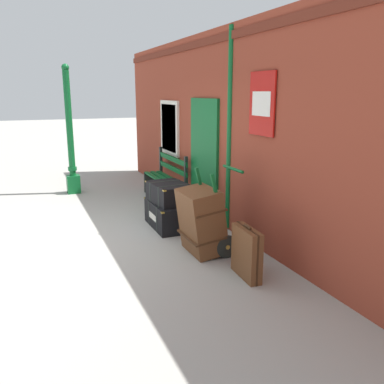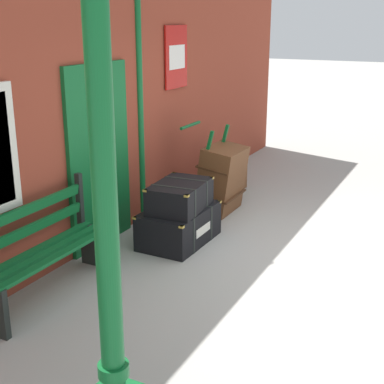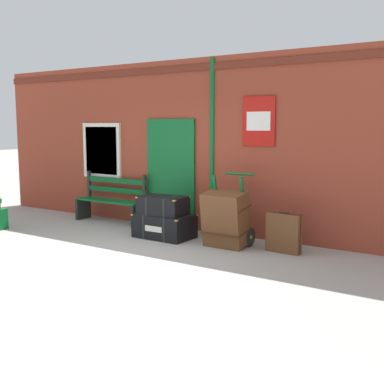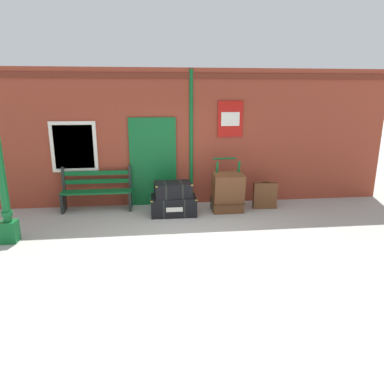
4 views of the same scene
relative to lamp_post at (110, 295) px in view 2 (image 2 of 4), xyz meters
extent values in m
plane|color=#A3A099|center=(3.23, -0.42, -1.05)|extent=(60.00, 60.00, 0.00)
cube|color=brown|center=(3.23, 2.18, 0.55)|extent=(10.40, 0.30, 3.20)
cube|color=#0F5B28|center=(2.65, 2.00, 0.00)|extent=(1.10, 0.05, 2.10)
cube|color=#093718|center=(2.65, 1.99, 0.00)|extent=(0.06, 0.02, 2.10)
cylinder|color=#0F5B28|center=(3.57, 2.02, 0.55)|extent=(0.09, 0.09, 3.14)
cube|color=#B7140F|center=(4.50, 2.00, 1.00)|extent=(0.60, 0.02, 0.84)
cube|color=white|center=(4.50, 1.99, 1.00)|extent=(0.44, 0.01, 0.32)
cylinder|color=#0F5B28|center=(0.00, 0.00, 0.48)|extent=(0.14, 0.14, 2.25)
cylinder|color=#0F5B28|center=(0.00, 0.00, -0.50)|extent=(0.19, 0.19, 0.08)
cube|color=#0F5B28|center=(1.34, 1.54, -0.60)|extent=(1.60, 0.09, 0.04)
cube|color=#0F5B28|center=(1.34, 1.68, -0.60)|extent=(1.60, 0.09, 0.04)
cube|color=#0F5B28|center=(1.34, 1.82, -0.60)|extent=(1.60, 0.09, 0.04)
cube|color=#0F5B28|center=(1.34, 1.88, -0.40)|extent=(1.60, 0.05, 0.10)
cube|color=#0F5B28|center=(1.34, 1.88, -0.20)|extent=(1.60, 0.05, 0.10)
cube|color=black|center=(2.10, 1.68, -0.82)|extent=(0.06, 0.40, 0.45)
cube|color=black|center=(2.10, 1.88, -0.32)|extent=(0.06, 0.06, 0.56)
cube|color=black|center=(3.08, 1.21, -0.84)|extent=(1.01, 0.65, 0.42)
cube|color=black|center=(2.85, 1.21, -0.84)|extent=(0.05, 0.65, 0.43)
cube|color=black|center=(3.30, 1.21, -0.84)|extent=(0.05, 0.65, 0.43)
cube|color=#B79338|center=(2.59, 0.92, -0.64)|extent=(0.05, 0.05, 0.02)
cube|color=#B79338|center=(3.55, 0.90, -0.64)|extent=(0.05, 0.05, 0.02)
cube|color=#B79338|center=(2.60, 1.52, -0.64)|extent=(0.05, 0.05, 0.02)
cube|color=#B79338|center=(3.56, 1.50, -0.64)|extent=(0.05, 0.05, 0.02)
cube|color=silver|center=(3.08, 0.89, -0.84)|extent=(0.36, 0.01, 0.10)
cube|color=black|center=(3.07, 1.19, -0.47)|extent=(0.84, 0.60, 0.32)
cube|color=black|center=(2.89, 1.18, -0.47)|extent=(0.08, 0.55, 0.33)
cube|color=black|center=(3.25, 1.20, -0.47)|extent=(0.08, 0.55, 0.33)
cube|color=#B79338|center=(2.71, 0.91, -0.32)|extent=(0.05, 0.05, 0.02)
cube|color=#B79338|center=(3.46, 0.97, -0.32)|extent=(0.05, 0.05, 0.02)
cube|color=#B79338|center=(2.67, 1.41, -0.32)|extent=(0.05, 0.05, 0.02)
cube|color=#B79338|center=(3.43, 1.47, -0.32)|extent=(0.05, 0.05, 0.02)
cube|color=black|center=(4.32, 1.19, -1.03)|extent=(0.56, 0.28, 0.03)
cube|color=#0F5B28|center=(4.07, 1.39, -0.46)|extent=(0.04, 0.34, 1.17)
cube|color=#0F5B28|center=(4.57, 1.39, -0.46)|extent=(0.04, 0.34, 1.17)
cylinder|color=#0F5B28|center=(4.32, 1.69, 0.12)|extent=(0.54, 0.04, 0.04)
cylinder|color=black|center=(4.00, 1.45, -0.89)|extent=(0.04, 0.32, 0.32)
cylinder|color=#B79338|center=(4.00, 1.45, -0.89)|extent=(0.07, 0.06, 0.06)
cylinder|color=black|center=(4.64, 1.45, -0.89)|extent=(0.04, 0.32, 0.32)
cylinder|color=#B79338|center=(4.64, 1.45, -0.89)|extent=(0.07, 0.06, 0.06)
cube|color=brown|center=(4.32, 1.21, -0.58)|extent=(0.68, 0.55, 0.93)
cube|color=#432715|center=(4.32, 1.21, -0.78)|extent=(0.70, 0.46, 0.08)
cube|color=#432715|center=(4.32, 1.21, -0.39)|extent=(0.70, 0.46, 0.08)
cube|color=brown|center=(5.25, 1.39, -0.74)|extent=(0.56, 0.18, 0.62)
cylinder|color=#3A2112|center=(5.25, 1.39, -0.41)|extent=(0.16, 0.04, 0.03)
cube|color=#351E10|center=(5.25, 1.39, -0.74)|extent=(0.57, 0.06, 0.63)
camera|label=1|loc=(9.24, -1.00, 1.15)|focal=38.15mm
camera|label=2|loc=(-2.31, -1.70, 1.52)|focal=51.54mm
camera|label=3|loc=(8.09, -5.57, 0.93)|focal=45.24mm
camera|label=4|loc=(2.61, -6.38, 1.57)|focal=33.16mm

